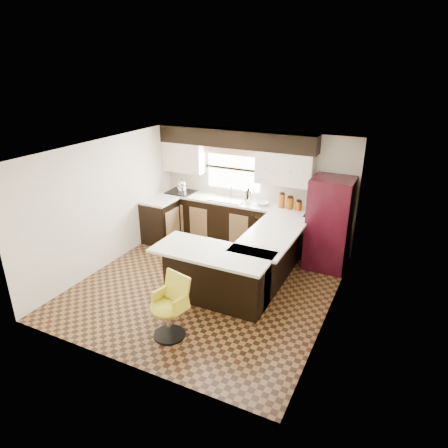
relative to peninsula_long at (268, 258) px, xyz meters
The scene contains 30 objects.
floor 1.18m from the peninsula_long, 145.22° to the right, with size 4.40×4.40×0.00m, color #49301A.
ceiling 2.24m from the peninsula_long, 145.22° to the right, with size 4.40×4.40×0.00m, color silver.
wall_back 1.96m from the peninsula_long, 119.74° to the left, with size 4.40×4.40×0.00m, color beige.
wall_front 3.06m from the peninsula_long, 107.67° to the right, with size 4.40×4.40×0.00m, color beige.
wall_left 3.15m from the peninsula_long, 168.23° to the right, with size 4.40×4.40×0.00m, color beige.
wall_right 1.55m from the peninsula_long, 27.51° to the right, with size 4.40×4.40×0.00m, color beige.
base_cab_back 1.86m from the peninsula_long, 136.64° to the left, with size 3.30×0.60×0.90m, color black.
base_cab_left 2.77m from the peninsula_long, 166.97° to the left, with size 0.60×0.70×0.90m, color black.
counter_back 1.92m from the peninsula_long, 136.64° to the left, with size 3.30×0.60×0.04m, color silver.
counter_left 2.81m from the peninsula_long, 166.97° to the left, with size 0.60×0.70×0.04m, color silver.
soffit 2.60m from the peninsula_long, 132.88° to the left, with size 3.40×0.35×0.36m, color black.
upper_cab_left 3.15m from the peninsula_long, 150.95° to the left, with size 0.94×0.35×0.64m, color beige.
upper_cab_right 1.90m from the peninsula_long, 98.93° to the left, with size 1.14×0.35×0.64m, color beige.
window_pane 2.36m from the peninsula_long, 132.00° to the left, with size 1.20×0.02×0.90m, color white.
valance 2.54m from the peninsula_long, 132.74° to the left, with size 1.30×0.06×0.18m, color #D19B93.
sink 1.95m from the peninsula_long, 138.13° to the left, with size 0.75×0.45×0.03m, color #B2B2B7.
dishwasher 1.05m from the peninsula_long, 109.47° to the left, with size 0.58×0.03×0.78m, color black.
cooktop 2.89m from the peninsula_long, 153.80° to the left, with size 0.58×0.50×0.03m, color black.
peninsula_long is the anchor object (origin of this frame).
peninsula_return 1.11m from the peninsula_long, 118.30° to the right, with size 1.65×0.60×0.90m, color black.
counter_pen_long 0.48m from the peninsula_long, ahead, with size 0.84×1.95×0.04m, color silver.
counter_pen_return 1.29m from the peninsula_long, 117.10° to the right, with size 1.89×0.84×0.04m, color silver.
refrigerator 1.37m from the peninsula_long, 51.96° to the left, with size 0.75×0.72×1.74m, color #360914.
bar_chair 2.20m from the peninsula_long, 108.99° to the right, with size 0.50×0.50×0.93m, color gold, non-canonical shape.
kettle 2.89m from the peninsula_long, 153.47° to the left, with size 0.22×0.22×0.30m, color silver, non-canonical shape.
percolator 1.70m from the peninsula_long, 126.19° to the left, with size 0.14×0.14×0.27m, color silver.
mixing_bowl 1.51m from the peninsula_long, 115.87° to the left, with size 0.26×0.26×0.06m, color white.
canister_large 1.46m from the peninsula_long, 99.34° to the left, with size 0.12×0.12×0.28m, color #8E4409.
canister_med 1.43m from the peninsula_long, 91.96° to the left, with size 0.14×0.14×0.23m, color #8E4409.
canister_small 1.43m from the peninsula_long, 84.02° to the left, with size 0.12×0.12×0.18m, color #8E4409.
Camera 1 is at (2.96, -5.35, 3.67)m, focal length 32.00 mm.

